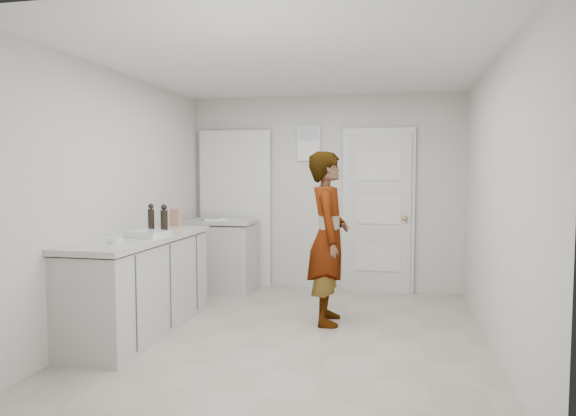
% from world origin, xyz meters
% --- Properties ---
extents(ground, '(4.00, 4.00, 0.00)m').
position_xyz_m(ground, '(0.00, 0.00, 0.00)').
color(ground, '#A19A87').
rests_on(ground, ground).
extents(room_shell, '(4.00, 4.00, 4.00)m').
position_xyz_m(room_shell, '(-0.17, 1.95, 1.02)').
color(room_shell, beige).
rests_on(room_shell, ground).
extents(main_counter, '(0.64, 1.96, 0.93)m').
position_xyz_m(main_counter, '(-1.45, -0.20, 0.43)').
color(main_counter, beige).
rests_on(main_counter, ground).
extents(side_counter, '(0.84, 0.61, 0.93)m').
position_xyz_m(side_counter, '(-1.25, 1.55, 0.43)').
color(side_counter, beige).
rests_on(side_counter, ground).
extents(person, '(0.48, 0.67, 1.73)m').
position_xyz_m(person, '(0.26, 0.47, 0.87)').
color(person, silver).
rests_on(person, ground).
extents(cake_mix_box, '(0.13, 0.08, 0.19)m').
position_xyz_m(cake_mix_box, '(-1.48, 0.67, 1.02)').
color(cake_mix_box, '#A17250').
rests_on(cake_mix_box, main_counter).
extents(spice_jar, '(0.05, 0.05, 0.07)m').
position_xyz_m(spice_jar, '(-1.45, 0.30, 0.96)').
color(spice_jar, '#A1835C').
rests_on(spice_jar, main_counter).
extents(oil_cruet_a, '(0.07, 0.07, 0.28)m').
position_xyz_m(oil_cruet_a, '(-1.35, 0.12, 1.06)').
color(oil_cruet_a, black).
rests_on(oil_cruet_a, main_counter).
extents(oil_cruet_b, '(0.06, 0.06, 0.29)m').
position_xyz_m(oil_cruet_b, '(-1.48, 0.10, 1.06)').
color(oil_cruet_b, black).
rests_on(oil_cruet_b, main_counter).
extents(baking_dish, '(0.41, 0.34, 0.06)m').
position_xyz_m(baking_dish, '(-1.31, -0.30, 0.95)').
color(baking_dish, silver).
rests_on(baking_dish, main_counter).
extents(egg_bowl, '(0.12, 0.12, 0.05)m').
position_xyz_m(egg_bowl, '(-1.40, -0.71, 0.95)').
color(egg_bowl, silver).
rests_on(egg_bowl, main_counter).
extents(papers, '(0.40, 0.43, 0.01)m').
position_xyz_m(papers, '(-1.34, 1.51, 0.93)').
color(papers, white).
rests_on(papers, side_counter).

